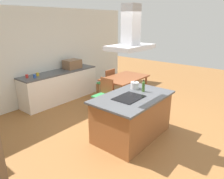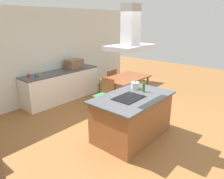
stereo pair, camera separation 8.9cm
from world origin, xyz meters
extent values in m
plane|color=#936033|center=(0.00, 1.50, 0.00)|extent=(16.00, 16.00, 0.00)
cube|color=silver|center=(0.00, 3.25, 1.35)|extent=(7.20, 0.10, 2.70)
cube|color=#995B33|center=(0.00, 0.00, 0.43)|extent=(1.60, 0.96, 0.86)
cube|color=#4C4F54|center=(0.00, 0.00, 0.88)|extent=(1.70, 1.06, 0.04)
cube|color=black|center=(-0.14, 0.00, 0.91)|extent=(0.60, 0.44, 0.01)
cylinder|color=silver|center=(0.42, 0.24, 0.98)|extent=(0.18, 0.18, 0.15)
sphere|color=black|center=(0.42, 0.24, 1.06)|extent=(0.03, 0.03, 0.03)
cone|color=silver|center=(0.53, 0.24, 0.98)|extent=(0.06, 0.03, 0.04)
cylinder|color=#47722D|center=(0.38, -0.01, 1.00)|extent=(0.07, 0.07, 0.21)
cylinder|color=#47722D|center=(0.38, -0.01, 1.13)|extent=(0.03, 0.03, 0.04)
cylinder|color=black|center=(0.38, -0.01, 1.15)|extent=(0.03, 0.03, 0.01)
cube|color=white|center=(0.37, 2.88, 0.43)|extent=(2.45, 0.62, 0.86)
cube|color=#4C4F54|center=(0.37, 2.88, 0.88)|extent=(2.45, 0.62, 0.04)
cube|color=brown|center=(0.87, 2.88, 1.04)|extent=(0.50, 0.38, 0.28)
cylinder|color=red|center=(-0.63, 2.94, 0.95)|extent=(0.08, 0.08, 0.09)
cylinder|color=#2D56B2|center=(-0.48, 2.81, 0.95)|extent=(0.08, 0.08, 0.09)
cylinder|color=gold|center=(-0.33, 2.91, 0.95)|extent=(0.08, 0.08, 0.09)
cube|color=brown|center=(1.54, 1.32, 0.73)|extent=(1.40, 0.90, 0.04)
cylinder|color=brown|center=(0.92, 0.95, 0.35)|extent=(0.06, 0.06, 0.71)
cylinder|color=brown|center=(2.16, 0.95, 0.35)|extent=(0.06, 0.06, 0.71)
cylinder|color=brown|center=(0.92, 1.69, 0.35)|extent=(0.06, 0.06, 0.71)
cylinder|color=brown|center=(2.16, 1.69, 0.35)|extent=(0.06, 0.06, 0.71)
cube|color=#33934C|center=(1.54, 2.07, 0.43)|extent=(0.42, 0.42, 0.04)
cube|color=brown|center=(1.54, 1.88, 0.67)|extent=(0.42, 0.04, 0.44)
cylinder|color=brown|center=(1.36, 2.25, 0.21)|extent=(0.04, 0.04, 0.41)
cylinder|color=brown|center=(1.72, 2.25, 0.21)|extent=(0.04, 0.04, 0.41)
cylinder|color=brown|center=(1.36, 1.89, 0.21)|extent=(0.04, 0.04, 0.41)
cylinder|color=brown|center=(1.72, 1.89, 0.21)|extent=(0.04, 0.04, 0.41)
cube|color=#33934C|center=(0.54, 1.32, 0.43)|extent=(0.42, 0.42, 0.04)
cube|color=brown|center=(0.73, 1.32, 0.67)|extent=(0.04, 0.42, 0.44)
cylinder|color=brown|center=(0.36, 1.14, 0.21)|extent=(0.04, 0.04, 0.41)
cylinder|color=brown|center=(0.36, 1.50, 0.21)|extent=(0.04, 0.04, 0.41)
cylinder|color=brown|center=(0.72, 1.14, 0.21)|extent=(0.04, 0.04, 0.41)
cylinder|color=brown|center=(0.72, 1.50, 0.21)|extent=(0.04, 0.04, 0.41)
cube|color=#ADADB2|center=(-0.14, 0.00, 1.89)|extent=(0.90, 0.55, 0.08)
cube|color=#ADADB2|center=(-0.14, 0.00, 2.28)|extent=(0.28, 0.24, 0.70)
camera|label=1|loc=(-3.34, -2.20, 2.37)|focal=33.71mm
camera|label=2|loc=(-3.29, -2.27, 2.37)|focal=33.71mm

